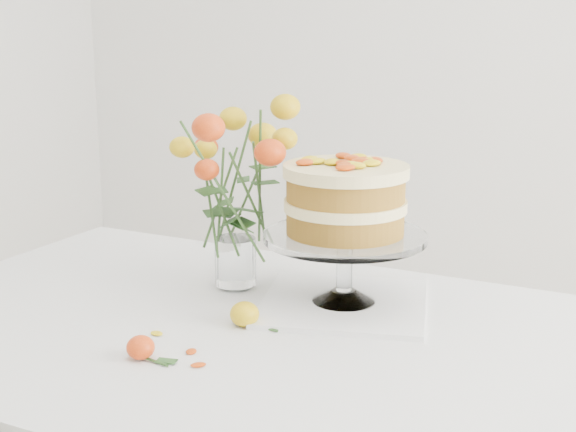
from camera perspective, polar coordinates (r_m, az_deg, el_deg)
name	(u,v)px	position (r m, az deg, el deg)	size (l,w,h in m)	color
table	(244,368)	(1.51, -3.18, -10.77)	(1.43, 0.93, 0.76)	tan
napkin	(344,303)	(1.59, 3.98, -6.20)	(0.32, 0.32, 0.01)	white
cake_stand	(345,207)	(1.53, 4.10, 0.66)	(0.32, 0.32, 0.28)	silver
rose_vase	(234,169)	(1.63, -3.86, 3.34)	(0.31, 0.31, 0.43)	silver
loose_rose_near	(245,314)	(1.48, -3.09, -6.99)	(0.10, 0.05, 0.05)	gold
loose_rose_far	(141,348)	(1.36, -10.43, -9.19)	(0.08, 0.05, 0.04)	red
stray_petal_a	(157,333)	(1.46, -9.32, -8.25)	(0.03, 0.02, 0.00)	yellow
stray_petal_b	(191,352)	(1.38, -6.90, -9.56)	(0.03, 0.02, 0.00)	yellow
stray_petal_c	(198,365)	(1.33, -6.40, -10.49)	(0.03, 0.02, 0.00)	yellow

